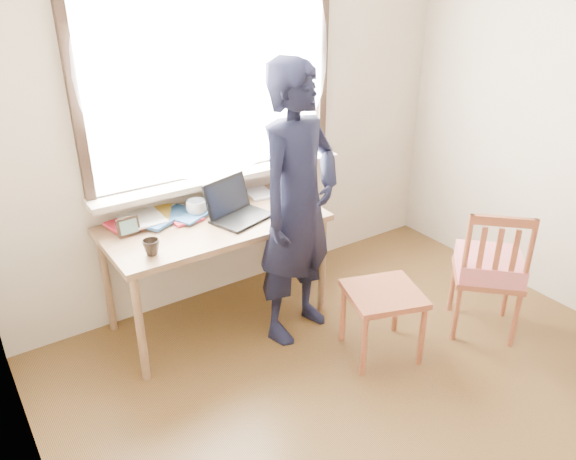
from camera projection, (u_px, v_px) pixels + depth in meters
ground at (436, 442)px, 2.95m from camera, size 4.00×4.00×0.00m
room_shell at (442, 130)px, 2.37m from camera, size 3.52×4.02×2.61m
desk at (215, 232)px, 3.65m from camera, size 1.42×0.71×0.76m
laptop at (236, 209)px, 3.64m from camera, size 0.44×0.39×0.25m
mug_white at (197, 208)px, 3.67m from camera, size 0.16×0.16×0.11m
mug_dark at (151, 247)px, 3.19m from camera, size 0.13×0.13×0.09m
mouse at (288, 206)px, 3.79m from camera, size 0.08×0.06×0.03m
desk_clutter at (141, 223)px, 3.54m from camera, size 0.87×0.51×0.04m
book_a at (140, 223)px, 3.56m from camera, size 0.31×0.33×0.03m
book_b at (249, 195)px, 3.98m from camera, size 0.20×0.25×0.02m
picture_frame at (128, 228)px, 3.40m from camera, size 0.14×0.03×0.11m
work_chair at (383, 301)px, 3.46m from camera, size 0.55×0.54×0.45m
side_chair at (489, 267)px, 3.64m from camera, size 0.59×0.59×0.91m
person at (298, 206)px, 3.47m from camera, size 0.76×0.60×1.80m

